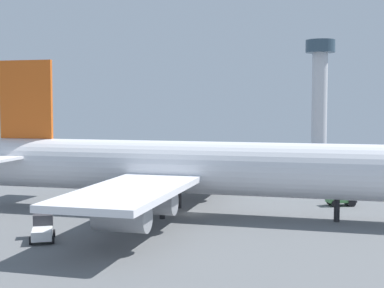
% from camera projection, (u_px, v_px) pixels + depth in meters
% --- Properties ---
extents(ground_plane, '(252.26, 252.26, 0.00)m').
position_uv_depth(ground_plane, '(192.00, 214.00, 72.97)').
color(ground_plane, slate).
extents(cargo_airplane, '(63.07, 52.76, 20.33)m').
position_uv_depth(cargo_airplane, '(191.00, 168.00, 72.57)').
color(cargo_airplane, silver).
rests_on(cargo_airplane, ground_plane).
extents(baggage_tug, '(4.40, 3.46, 2.48)m').
position_uv_depth(baggage_tug, '(342.00, 197.00, 79.06)').
color(baggage_tug, '#333338').
rests_on(baggage_tug, ground_plane).
extents(catering_truck, '(3.96, 5.17, 2.50)m').
position_uv_depth(catering_truck, '(43.00, 229.00, 59.18)').
color(catering_truck, '#333338').
rests_on(catering_truck, ground_plane).
extents(control_tower, '(10.09, 10.09, 36.34)m').
position_uv_depth(control_tower, '(320.00, 82.00, 195.06)').
color(control_tower, silver).
rests_on(control_tower, ground_plane).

